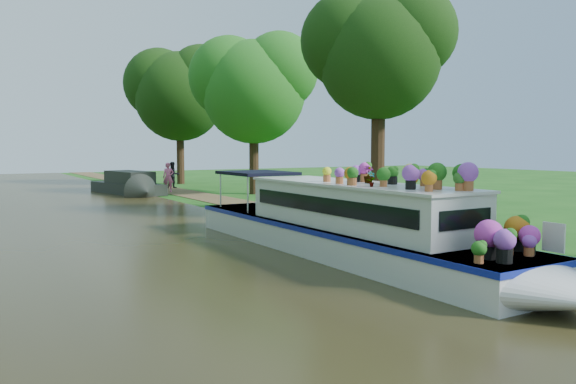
{
  "coord_description": "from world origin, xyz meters",
  "views": [
    {
      "loc": [
        -10.69,
        -14.29,
        2.75
      ],
      "look_at": [
        -1.38,
        1.29,
        1.3
      ],
      "focal_mm": 35.0,
      "sensor_mm": 36.0,
      "label": 1
    }
  ],
  "objects_px": {
    "plant_boat": "(355,225)",
    "pedestrian_dark": "(173,175)",
    "second_boat": "(129,185)",
    "pedestrian_pink": "(168,177)"
  },
  "relations": [
    {
      "from": "plant_boat",
      "to": "pedestrian_dark",
      "type": "bearing_deg",
      "value": 80.61
    },
    {
      "from": "second_boat",
      "to": "pedestrian_pink",
      "type": "bearing_deg",
      "value": -8.69
    },
    {
      "from": "plant_boat",
      "to": "pedestrian_pink",
      "type": "bearing_deg",
      "value": 82.76
    },
    {
      "from": "plant_boat",
      "to": "pedestrian_dark",
      "type": "relative_size",
      "value": 7.72
    },
    {
      "from": "pedestrian_pink",
      "to": "pedestrian_dark",
      "type": "bearing_deg",
      "value": 85.81
    },
    {
      "from": "plant_boat",
      "to": "pedestrian_dark",
      "type": "height_order",
      "value": "plant_boat"
    },
    {
      "from": "second_boat",
      "to": "plant_boat",
      "type": "bearing_deg",
      "value": -101.38
    },
    {
      "from": "second_boat",
      "to": "pedestrian_pink",
      "type": "xyz_separation_m",
      "value": [
        2.4,
        0.07,
        0.38
      ]
    },
    {
      "from": "plant_boat",
      "to": "pedestrian_pink",
      "type": "xyz_separation_m",
      "value": [
        2.81,
        22.16,
        0.07
      ]
    },
    {
      "from": "plant_boat",
      "to": "pedestrian_pink",
      "type": "height_order",
      "value": "plant_boat"
    }
  ]
}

